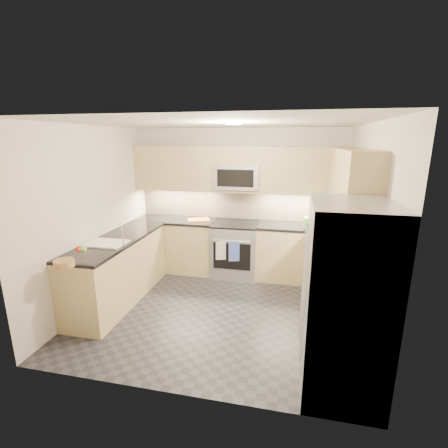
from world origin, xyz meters
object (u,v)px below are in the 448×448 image
(microwave, at_px, (237,177))
(cutting_board, at_px, (199,220))
(refrigerator, at_px, (345,300))
(utensil_bowl, at_px, (313,223))
(fruit_basket, at_px, (64,263))
(gas_range, at_px, (235,250))

(microwave, relative_size, cutting_board, 2.01)
(refrigerator, bearing_deg, utensil_bowl, 94.60)
(microwave, height_order, cutting_board, microwave)
(utensil_bowl, bearing_deg, refrigerator, -85.40)
(microwave, bearing_deg, refrigerator, -60.38)
(refrigerator, xyz_separation_m, fruit_basket, (-2.95, 0.07, 0.08))
(microwave, bearing_deg, utensil_bowl, -9.27)
(gas_range, relative_size, utensil_bowl, 3.11)
(microwave, distance_m, cutting_board, 1.01)
(microwave, xyz_separation_m, fruit_basket, (-1.50, -2.48, -0.72))
(microwave, relative_size, fruit_basket, 3.46)
(utensil_bowl, bearing_deg, gas_range, 176.33)
(utensil_bowl, relative_size, cutting_board, 0.77)
(gas_range, bearing_deg, cutting_board, 175.89)
(gas_range, distance_m, utensil_bowl, 1.39)
(gas_range, relative_size, microwave, 1.20)
(cutting_board, bearing_deg, gas_range, -4.11)
(utensil_bowl, xyz_separation_m, cutting_board, (-1.93, 0.13, -0.08))
(gas_range, xyz_separation_m, fruit_basket, (-1.50, -2.35, 0.52))
(fruit_basket, bearing_deg, utensil_bowl, 39.44)
(microwave, xyz_separation_m, refrigerator, (1.45, -2.55, -0.80))
(microwave, distance_m, utensil_bowl, 1.45)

